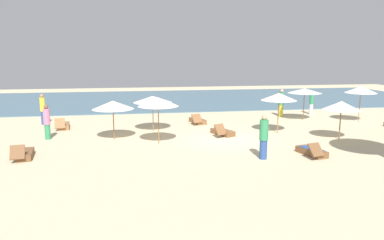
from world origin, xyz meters
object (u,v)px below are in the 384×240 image
Objects in this scene: lounger_1 at (312,151)px; person_0 at (281,103)px; lounger_6 at (222,132)px; umbrella_0 at (279,97)px; person_4 at (43,109)px; person_2 at (47,122)px; person_3 at (264,137)px; umbrella_2 at (361,90)px; lounger_5 at (64,126)px; umbrella_5 at (153,99)px; umbrella_6 at (158,102)px; umbrella_7 at (341,106)px; lounger_4 at (24,154)px; umbrella_3 at (305,91)px; umbrella_1 at (113,105)px; lounger_3 at (198,121)px; person_1 at (311,102)px.

person_0 reaches higher than lounger_1.
umbrella_0 is at bearing 0.33° from lounger_6.
person_2 is at bearing -74.63° from person_4.
lounger_6 reaches higher than lounger_1.
lounger_1 is 2.47m from person_3.
umbrella_2 is (6.59, 2.39, 0.05)m from umbrella_0.
lounger_5 is at bearing 146.77° from lounger_1.
lounger_6 is at bearing -179.67° from umbrella_0.
umbrella_5 reaches higher than person_3.
umbrella_7 is (9.46, -0.50, -0.33)m from umbrella_6.
lounger_4 is at bearing -82.99° from person_4.
umbrella_2 is 3.53m from umbrella_3.
umbrella_7 is (9.57, -3.62, -0.07)m from umbrella_5.
person_3 is at bearing -9.83° from lounger_4.
umbrella_1 is at bearing -155.50° from person_0.
person_4 is at bearing 160.94° from umbrella_0.
lounger_3 is 1.02× the size of lounger_6.
umbrella_2 is at bearing -6.34° from lounger_3.
person_1 is (2.22, 7.52, -0.86)m from umbrella_7.
person_4 is at bearing 138.17° from umbrella_6.
person_4 is at bearing -178.79° from person_0.
umbrella_5 reaches higher than lounger_6.
umbrella_6 is at bearing -41.83° from person_4.
umbrella_6 is 6.43m from lounger_4.
umbrella_7 is at bearing 4.15° from lounger_4.
person_2 is (-8.54, -3.10, 0.76)m from lounger_3.
umbrella_2 is at bearing -61.74° from person_1.
umbrella_2 is 1.20× the size of person_4.
umbrella_0 is 1.17× the size of person_4.
person_0 is at bearing 92.68° from umbrella_7.
person_0 is at bearing 17.24° from person_2.
umbrella_3 is 10.19m from person_3.
person_4 reaches higher than person_2.
lounger_5 is at bearing 163.94° from umbrella_5.
umbrella_2 is 1.05× the size of umbrella_5.
person_3 is (4.33, -6.49, -0.88)m from umbrella_5.
umbrella_2 is 3.83m from person_1.
umbrella_2 reaches higher than umbrella_7.
umbrella_3 is 2.86m from person_1.
person_1 is (11.69, 7.01, -1.19)m from umbrella_6.
umbrella_3 is 5.46m from umbrella_7.
umbrella_2 is at bearing 38.05° from person_3.
umbrella_5 is at bearing 12.41° from person_2.
lounger_6 is at bearing -19.76° from lounger_5.
person_2 is 0.94× the size of person_4.
umbrella_1 is 1.24× the size of lounger_5.
umbrella_1 is 1.17× the size of person_2.
umbrella_6 is 7.54m from lounger_1.
umbrella_0 is at bearing -131.02° from person_1.
umbrella_2 reaches higher than person_4.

